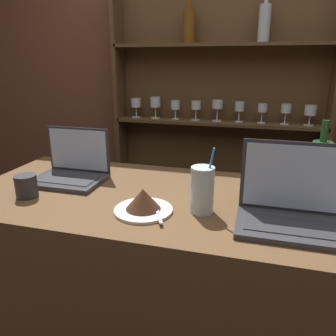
{
  "coord_description": "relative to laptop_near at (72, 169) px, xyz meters",
  "views": [
    {
      "loc": [
        0.26,
        -0.75,
        1.46
      ],
      "look_at": [
        -0.06,
        0.38,
        1.08
      ],
      "focal_mm": 35.0,
      "sensor_mm": 36.0,
      "label": 1
    }
  ],
  "objects": [
    {
      "name": "laptop_near",
      "position": [
        0.0,
        0.0,
        0.0
      ],
      "size": [
        0.29,
        0.21,
        0.21
      ],
      "color": "#333338",
      "rests_on": "bar_counter"
    },
    {
      "name": "laptop_far",
      "position": [
        0.87,
        -0.18,
        0.01
      ],
      "size": [
        0.32,
        0.21,
        0.25
      ],
      "color": "#333338",
      "rests_on": "bar_counter"
    },
    {
      "name": "water_glass",
      "position": [
        0.59,
        -0.16,
        0.03
      ],
      "size": [
        0.08,
        0.08,
        0.23
      ],
      "color": "silver",
      "rests_on": "bar_counter"
    },
    {
      "name": "back_wall",
      "position": [
        0.49,
        1.13,
        0.33
      ],
      "size": [
        7.0,
        0.06,
        2.7
      ],
      "color": "brown",
      "rests_on": "ground_plane"
    },
    {
      "name": "coffee_cup",
      "position": [
        -0.06,
        -0.21,
        -0.0
      ],
      "size": [
        0.08,
        0.08,
        0.08
      ],
      "color": "#2D2D33",
      "rests_on": "bar_counter"
    },
    {
      "name": "cake_plate",
      "position": [
        0.4,
        -0.21,
        -0.01
      ],
      "size": [
        0.2,
        0.2,
        0.08
      ],
      "color": "silver",
      "rests_on": "bar_counter"
    },
    {
      "name": "bar_counter",
      "position": [
        0.49,
        -0.07,
        -0.53
      ],
      "size": [
        1.67,
        0.69,
        0.98
      ],
      "color": "brown",
      "rests_on": "ground_plane"
    },
    {
      "name": "wine_bottle_green",
      "position": [
        0.98,
        0.12,
        0.06
      ],
      "size": [
        0.07,
        0.07,
        0.28
      ],
      "color": "#1E4C23",
      "rests_on": "bar_counter"
    },
    {
      "name": "back_shelf",
      "position": [
        0.48,
        1.06,
        -0.01
      ],
      "size": [
        1.4,
        0.18,
        1.95
      ],
      "color": "brown",
      "rests_on": "ground_plane"
    }
  ]
}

